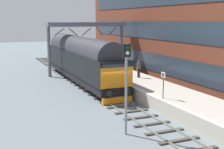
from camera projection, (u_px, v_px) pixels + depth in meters
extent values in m
plane|color=slate|center=(112.00, 100.00, 24.92)|extent=(140.00, 140.00, 0.00)
cube|color=gray|center=(103.00, 100.00, 24.63)|extent=(0.07, 60.00, 0.15)
cube|color=gray|center=(120.00, 98.00, 25.18)|extent=(0.07, 60.00, 0.15)
cube|color=#433D37|center=(179.00, 140.00, 16.49)|extent=(2.50, 0.26, 0.09)
cube|color=#433D37|center=(165.00, 132.00, 17.79)|extent=(2.50, 0.26, 0.09)
cube|color=#433D37|center=(152.00, 124.00, 19.08)|extent=(2.50, 0.26, 0.09)
cube|color=#433D37|center=(141.00, 117.00, 20.38)|extent=(2.50, 0.26, 0.09)
cube|color=#433D37|center=(131.00, 112.00, 21.67)|extent=(2.50, 0.26, 0.09)
cube|color=#433D37|center=(123.00, 106.00, 22.97)|extent=(2.50, 0.26, 0.09)
cube|color=#433D37|center=(115.00, 102.00, 24.27)|extent=(2.50, 0.26, 0.09)
cube|color=#433D37|center=(108.00, 98.00, 25.56)|extent=(2.50, 0.26, 0.09)
cube|color=#433D37|center=(102.00, 94.00, 26.86)|extent=(2.50, 0.26, 0.09)
cube|color=#433D37|center=(96.00, 90.00, 28.15)|extent=(2.50, 0.26, 0.09)
cube|color=#433D37|center=(91.00, 87.00, 29.45)|extent=(2.50, 0.26, 0.09)
cube|color=#433D37|center=(86.00, 84.00, 30.74)|extent=(2.50, 0.26, 0.09)
cube|color=#433D37|center=(82.00, 82.00, 32.04)|extent=(2.50, 0.26, 0.09)
cube|color=#433D37|center=(78.00, 79.00, 33.33)|extent=(2.50, 0.26, 0.09)
cube|color=#433D37|center=(74.00, 77.00, 34.63)|extent=(2.50, 0.26, 0.09)
cube|color=#433D37|center=(71.00, 75.00, 35.92)|extent=(2.50, 0.26, 0.09)
cube|color=#433D37|center=(68.00, 73.00, 37.22)|extent=(2.50, 0.26, 0.09)
cube|color=#433D37|center=(65.00, 71.00, 38.51)|extent=(2.50, 0.26, 0.09)
cube|color=#433D37|center=(62.00, 70.00, 39.81)|extent=(2.50, 0.26, 0.09)
cube|color=#433D37|center=(59.00, 68.00, 41.10)|extent=(2.50, 0.26, 0.09)
cube|color=#433D37|center=(57.00, 67.00, 42.40)|extent=(2.50, 0.26, 0.09)
cube|color=#433D37|center=(55.00, 65.00, 43.69)|extent=(2.50, 0.26, 0.09)
cube|color=#433D37|center=(52.00, 64.00, 44.99)|extent=(2.50, 0.26, 0.09)
cube|color=#433D37|center=(50.00, 63.00, 46.28)|extent=(2.50, 0.26, 0.09)
cube|color=#433D37|center=(48.00, 61.00, 47.58)|extent=(2.50, 0.26, 0.09)
cube|color=#433D37|center=(46.00, 60.00, 48.87)|extent=(2.50, 0.26, 0.09)
cube|color=#433D37|center=(45.00, 59.00, 50.17)|extent=(2.50, 0.26, 0.09)
cube|color=#433D37|center=(43.00, 58.00, 51.47)|extent=(2.50, 0.26, 0.09)
cube|color=#B8B2A2|center=(151.00, 90.00, 26.22)|extent=(4.00, 44.00, 1.00)
cube|color=white|center=(131.00, 86.00, 25.42)|extent=(0.30, 44.00, 0.01)
cube|color=#273340|center=(166.00, 65.00, 31.07)|extent=(0.06, 37.90, 1.91)
cube|color=#273340|center=(167.00, 31.00, 30.47)|extent=(0.06, 37.90, 1.91)
cube|color=black|center=(81.00, 74.00, 32.15)|extent=(2.56, 18.29, 0.60)
cube|color=black|center=(81.00, 61.00, 31.91)|extent=(2.70, 18.29, 2.10)
cylinder|color=#2C2D33|center=(81.00, 49.00, 31.70)|extent=(2.56, 16.83, 2.57)
cube|color=orange|center=(117.00, 78.00, 23.61)|extent=(2.65, 0.08, 1.58)
cube|color=#232D3D|center=(117.00, 68.00, 23.50)|extent=(2.38, 0.04, 0.64)
cube|color=#232D3D|center=(93.00, 58.00, 32.39)|extent=(0.04, 12.80, 0.44)
cylinder|color=black|center=(109.00, 93.00, 23.33)|extent=(0.48, 0.35, 0.48)
cylinder|color=black|center=(127.00, 91.00, 23.90)|extent=(0.48, 0.35, 0.48)
cube|color=orange|center=(117.00, 100.00, 23.86)|extent=(2.43, 0.36, 0.47)
cylinder|color=black|center=(109.00, 92.00, 25.40)|extent=(1.64, 1.04, 1.04)
cylinder|color=black|center=(104.00, 89.00, 26.40)|extent=(1.64, 1.04, 1.04)
cylinder|color=black|center=(99.00, 87.00, 27.40)|extent=(1.64, 1.04, 1.04)
cylinder|color=black|center=(68.00, 69.00, 37.01)|extent=(1.64, 1.04, 1.04)
cylinder|color=black|center=(66.00, 68.00, 38.01)|extent=(1.64, 1.04, 1.04)
cylinder|color=black|center=(63.00, 67.00, 39.00)|extent=(1.64, 1.04, 1.04)
cylinder|color=gray|center=(126.00, 90.00, 17.08)|extent=(0.14, 0.14, 5.10)
cube|color=black|center=(127.00, 51.00, 16.64)|extent=(0.44, 0.10, 0.71)
cylinder|color=#0A3E13|center=(127.00, 48.00, 16.56)|extent=(0.20, 0.06, 0.20)
cylinder|color=white|center=(127.00, 53.00, 16.61)|extent=(0.20, 0.06, 0.20)
cylinder|color=slate|center=(163.00, 85.00, 21.29)|extent=(0.08, 0.08, 1.84)
cube|color=white|center=(163.00, 75.00, 21.15)|extent=(0.05, 0.44, 0.36)
cube|color=black|center=(163.00, 75.00, 21.14)|extent=(0.01, 0.20, 0.24)
cylinder|color=#2A243C|center=(139.00, 73.00, 29.01)|extent=(0.13, 0.13, 0.84)
cylinder|color=#2A243C|center=(138.00, 73.00, 29.17)|extent=(0.13, 0.13, 0.84)
cylinder|color=#556641|center=(139.00, 66.00, 28.97)|extent=(0.41, 0.41, 0.56)
sphere|color=brown|center=(139.00, 61.00, 28.90)|extent=(0.22, 0.22, 0.22)
cylinder|color=#556641|center=(140.00, 66.00, 28.80)|extent=(0.09, 0.09, 0.52)
cylinder|color=#556641|center=(137.00, 65.00, 29.14)|extent=(0.09, 0.09, 0.52)
cylinder|color=slate|center=(49.00, 52.00, 34.68)|extent=(0.36, 0.36, 5.59)
cylinder|color=slate|center=(121.00, 49.00, 38.09)|extent=(0.36, 0.36, 5.59)
cube|color=slate|center=(87.00, 24.00, 35.85)|extent=(9.30, 2.00, 0.50)
cylinder|color=slate|center=(59.00, 32.00, 34.76)|extent=(1.20, 0.10, 0.89)
cylinder|color=slate|center=(73.00, 32.00, 35.38)|extent=(1.12, 0.10, 1.00)
cylinder|color=slate|center=(87.00, 32.00, 36.00)|extent=(1.17, 0.10, 0.94)
cylinder|color=slate|center=(100.00, 31.00, 36.62)|extent=(0.90, 0.10, 1.20)
cylinder|color=slate|center=(112.00, 31.00, 37.24)|extent=(1.15, 0.10, 0.95)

